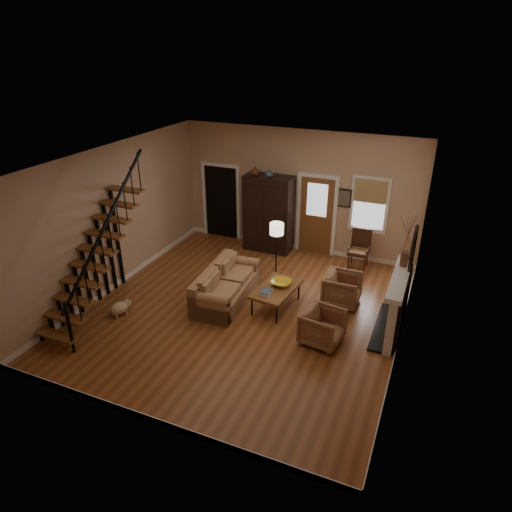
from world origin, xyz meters
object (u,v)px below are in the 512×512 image
at_px(side_chair, 359,250).
at_px(sofa, 226,285).
at_px(floor_lamp, 276,251).
at_px(armoire, 268,214).
at_px(armchair_right, 342,289).
at_px(armchair_left, 322,327).
at_px(coffee_table, 276,297).

bearing_deg(side_chair, sofa, -131.21).
xyz_separation_m(sofa, floor_lamp, (0.65, 1.42, 0.34)).
distance_m(armoire, armchair_right, 3.36).
bearing_deg(armchair_left, armoire, 43.51).
xyz_separation_m(armoire, floor_lamp, (0.80, -1.51, -0.33)).
distance_m(armoire, armchair_left, 4.48).
bearing_deg(armoire, side_chair, -4.48).
distance_m(armoire, coffee_table, 3.15).
xyz_separation_m(armchair_right, side_chair, (-0.02, 1.84, 0.15)).
distance_m(coffee_table, side_chair, 2.87).
xyz_separation_m(armoire, side_chair, (2.55, -0.20, -0.54)).
relative_size(coffee_table, floor_lamp, 0.88).
relative_size(armchair_left, armchair_right, 0.97).
relative_size(coffee_table, armchair_right, 1.61).
height_order(coffee_table, floor_lamp, floor_lamp).
height_order(coffee_table, armchair_left, armchair_left).
bearing_deg(side_chair, floor_lamp, -143.10).
relative_size(armchair_right, side_chair, 0.77).
bearing_deg(armchair_left, floor_lamp, 48.07).
xyz_separation_m(sofa, armchair_right, (2.42, 0.89, -0.03)).
height_order(armoire, floor_lamp, armoire).
distance_m(sofa, side_chair, 3.63).
bearing_deg(floor_lamp, side_chair, 36.90).
bearing_deg(floor_lamp, armchair_right, -16.78).
height_order(armchair_right, floor_lamp, floor_lamp).
distance_m(coffee_table, armchair_left, 1.53).
relative_size(armoire, armchair_left, 2.77).
height_order(sofa, coffee_table, sofa).
bearing_deg(floor_lamp, armoire, 118.02).
bearing_deg(armchair_left, coffee_table, 64.72).
relative_size(armchair_left, floor_lamp, 0.52).
height_order(armoire, armchair_left, armoire).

